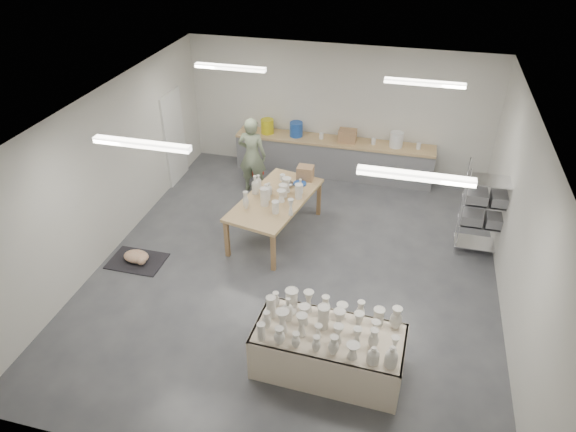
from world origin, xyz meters
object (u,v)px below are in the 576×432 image
(drying_table, at_px, (328,348))
(red_stool, at_px, (257,173))
(work_table, at_px, (278,196))
(potter, at_px, (252,155))

(drying_table, bearing_deg, red_stool, 119.91)
(red_stool, bearing_deg, work_table, -60.22)
(potter, height_order, red_stool, potter)
(drying_table, relative_size, red_stool, 5.46)
(work_table, bearing_deg, red_stool, 131.42)
(work_table, bearing_deg, potter, 135.79)
(work_table, distance_m, red_stool, 2.06)
(drying_table, relative_size, potter, 1.21)
(potter, bearing_deg, red_stool, -88.46)
(drying_table, xyz_separation_m, red_stool, (-2.57, 4.90, -0.15))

